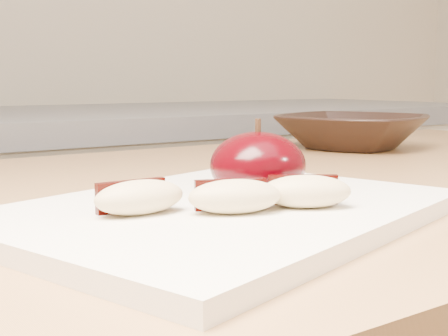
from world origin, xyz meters
TOP-DOWN VIEW (x-y plane):
  - cutting_board at (-0.00, 0.37)m, footprint 0.37×0.31m
  - apple_half at (0.05, 0.40)m, footprint 0.10×0.10m
  - apple_wedge_a at (-0.07, 0.38)m, footprint 0.06×0.03m
  - apple_wedge_b at (-0.02, 0.34)m, footprint 0.07×0.05m
  - apple_wedge_c at (0.03, 0.33)m, footprint 0.07×0.06m
  - bowl at (0.42, 0.65)m, footprint 0.26×0.26m

SIDE VIEW (x-z plane):
  - cutting_board at x=0.00m, z-range 0.90..0.91m
  - apple_wedge_a at x=-0.07m, z-range 0.91..0.94m
  - apple_wedge_b at x=-0.02m, z-range 0.91..0.94m
  - apple_wedge_c at x=0.03m, z-range 0.91..0.94m
  - bowl at x=0.42m, z-range 0.90..0.95m
  - apple_half at x=0.05m, z-range 0.90..0.96m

